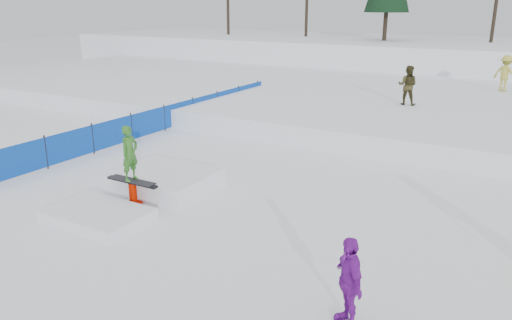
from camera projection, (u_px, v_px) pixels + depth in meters
The scene contains 8 objects.
ground at pixel (196, 222), 11.96m from camera, with size 120.00×120.00×0.00m, color white.
snow_berm at pixel (443, 58), 36.34m from camera, with size 60.00×14.00×2.40m, color white.
snow_midrise at pixel (387, 100), 25.03m from camera, with size 50.00×18.00×0.80m, color white.
safety_fence at pixel (165, 118), 20.35m from camera, with size 0.05×16.00×1.10m.
walker_olive at pixel (408, 85), 21.46m from camera, with size 0.82×0.64×1.69m, color #312D15.
walker_ygreen at pixel (505, 73), 24.76m from camera, with size 1.15×0.66×1.78m, color gold.
spectator_purple at pixel (349, 281), 7.98m from camera, with size 0.90×0.37×1.54m, color purple.
jib_rail_feature at pixel (148, 187), 13.38m from camera, with size 2.60×4.40×2.11m.
Camera 1 is at (6.75, -8.75, 5.01)m, focal length 35.00 mm.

